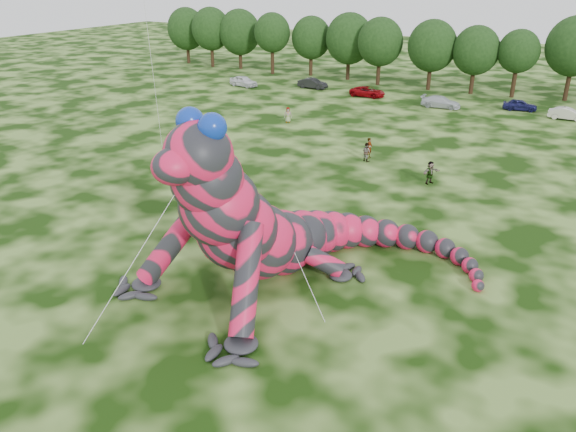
% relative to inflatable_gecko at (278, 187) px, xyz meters
% --- Properties ---
extents(ground, '(240.00, 240.00, 0.00)m').
position_rel_inflatable_gecko_xyz_m(ground, '(2.59, -2.08, -5.05)').
color(ground, '#16330A').
rests_on(ground, ground).
extents(inflatable_gecko, '(21.50, 23.79, 10.09)m').
position_rel_inflatable_gecko_xyz_m(inflatable_gecko, '(0.00, 0.00, 0.00)').
color(inflatable_gecko, '#DC1848').
rests_on(inflatable_gecko, ground).
extents(tree_0, '(6.91, 6.22, 9.51)m').
position_rel_inflatable_gecko_xyz_m(tree_0, '(-51.97, 57.16, -0.29)').
color(tree_0, black).
rests_on(tree_0, ground).
extents(tree_1, '(6.74, 6.07, 9.81)m').
position_rel_inflatable_gecko_xyz_m(tree_1, '(-45.77, 55.98, -0.14)').
color(tree_1, black).
rests_on(tree_1, ground).
extents(tree_2, '(7.04, 6.34, 9.64)m').
position_rel_inflatable_gecko_xyz_m(tree_2, '(-40.43, 56.69, -0.23)').
color(tree_2, black).
rests_on(tree_2, ground).
extents(tree_3, '(5.81, 5.23, 9.44)m').
position_rel_inflatable_gecko_xyz_m(tree_3, '(-33.13, 54.99, -0.33)').
color(tree_3, black).
rests_on(tree_3, ground).
extents(tree_4, '(6.22, 5.60, 9.06)m').
position_rel_inflatable_gecko_xyz_m(tree_4, '(-27.05, 56.64, -0.52)').
color(tree_4, black).
rests_on(tree_4, ground).
extents(tree_5, '(7.16, 6.44, 9.80)m').
position_rel_inflatable_gecko_xyz_m(tree_5, '(-20.54, 56.36, -0.15)').
color(tree_5, black).
rests_on(tree_5, ground).
extents(tree_6, '(6.52, 5.86, 9.49)m').
position_rel_inflatable_gecko_xyz_m(tree_6, '(-14.97, 54.61, -0.30)').
color(tree_6, black).
rests_on(tree_6, ground).
extents(tree_7, '(6.68, 6.01, 9.48)m').
position_rel_inflatable_gecko_xyz_m(tree_7, '(-7.49, 54.73, -0.31)').
color(tree_7, black).
rests_on(tree_7, ground).
extents(tree_8, '(6.14, 5.53, 8.94)m').
position_rel_inflatable_gecko_xyz_m(tree_8, '(-1.63, 54.91, -0.58)').
color(tree_8, black).
rests_on(tree_8, ground).
extents(tree_9, '(5.27, 4.74, 8.68)m').
position_rel_inflatable_gecko_xyz_m(tree_9, '(3.65, 55.27, -0.71)').
color(tree_9, black).
rests_on(tree_9, ground).
extents(tree_10, '(7.09, 6.38, 10.50)m').
position_rel_inflatable_gecko_xyz_m(tree_10, '(9.98, 56.50, 0.20)').
color(tree_10, black).
rests_on(tree_10, ground).
extents(car_0, '(4.66, 2.54, 1.51)m').
position_rel_inflatable_gecko_xyz_m(car_0, '(-31.45, 43.96, -4.29)').
color(car_0, silver).
rests_on(car_0, ground).
extents(car_1, '(4.29, 1.58, 1.40)m').
position_rel_inflatable_gecko_xyz_m(car_1, '(-22.06, 47.54, -4.35)').
color(car_1, black).
rests_on(car_1, ground).
extents(car_2, '(4.73, 2.21, 1.31)m').
position_rel_inflatable_gecko_xyz_m(car_2, '(-13.16, 46.16, -4.39)').
color(car_2, maroon).
rests_on(car_2, ground).
extents(car_3, '(4.81, 2.09, 1.38)m').
position_rel_inflatable_gecko_xyz_m(car_3, '(-2.94, 44.62, -4.36)').
color(car_3, silver).
rests_on(car_3, ground).
extents(car_4, '(4.12, 2.18, 1.33)m').
position_rel_inflatable_gecko_xyz_m(car_4, '(5.75, 47.80, -4.38)').
color(car_4, '#16184B').
rests_on(car_4, ground).
extents(car_5, '(4.03, 1.41, 1.33)m').
position_rel_inflatable_gecko_xyz_m(car_5, '(11.12, 45.77, -4.38)').
color(car_5, silver).
rests_on(car_5, ground).
extents(spectator_0, '(0.51, 0.71, 1.83)m').
position_rel_inflatable_gecko_xyz_m(spectator_0, '(-3.19, 21.79, -4.13)').
color(spectator_0, gray).
rests_on(spectator_0, ground).
extents(spectator_5, '(1.33, 1.75, 1.84)m').
position_rel_inflatable_gecko_xyz_m(spectator_5, '(3.49, 17.96, -4.12)').
color(spectator_5, gray).
rests_on(spectator_5, ground).
extents(spectator_1, '(1.00, 0.90, 1.68)m').
position_rel_inflatable_gecko_xyz_m(spectator_1, '(-3.08, 20.78, -4.21)').
color(spectator_1, gray).
rests_on(spectator_1, ground).
extents(spectator_4, '(0.97, 0.89, 1.67)m').
position_rel_inflatable_gecko_xyz_m(spectator_4, '(-15.82, 29.26, -4.21)').
color(spectator_4, gray).
rests_on(spectator_4, ground).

